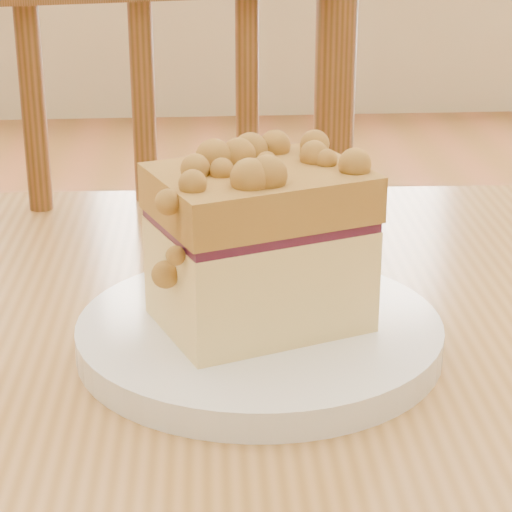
{
  "coord_description": "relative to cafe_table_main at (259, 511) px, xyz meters",
  "views": [
    {
      "loc": [
        -0.09,
        -0.43,
        1.04
      ],
      "look_at": [
        -0.05,
        0.17,
        0.8
      ],
      "focal_mm": 70.0,
      "sensor_mm": 36.0,
      "label": 1
    }
  ],
  "objects": [
    {
      "name": "cafe_chair_main",
      "position": [
        -0.11,
        0.5,
        -0.13
      ],
      "size": [
        0.54,
        0.54,
        1.01
      ],
      "rotation": [
        0.0,
        0.0,
        3.36
      ],
      "color": "brown",
      "rests_on": "ground"
    },
    {
      "name": "cake_slice",
      "position": [
        -0.0,
        0.02,
        0.19
      ],
      "size": [
        0.15,
        0.13,
        0.12
      ],
      "rotation": [
        0.0,
        0.0,
        0.36
      ],
      "color": "#F3E189",
      "rests_on": "plate"
    },
    {
      "name": "plate",
      "position": [
        0.0,
        0.02,
        0.12
      ],
      "size": [
        0.23,
        0.23,
        0.02
      ],
      "color": "white",
      "rests_on": "cafe_table_main"
    },
    {
      "name": "cafe_table_main",
      "position": [
        0.0,
        0.0,
        0.0
      ],
      "size": [
        1.1,
        0.75,
        0.75
      ],
      "rotation": [
        0.0,
        0.0,
        -0.02
      ],
      "color": "#B48346",
      "rests_on": "ground"
    }
  ]
}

